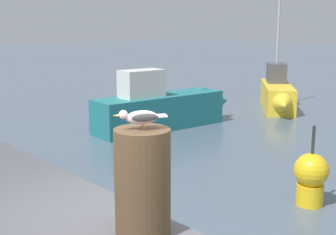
{
  "coord_description": "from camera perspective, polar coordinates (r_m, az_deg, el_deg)",
  "views": [
    {
      "loc": [
        2.51,
        -2.31,
        2.92
      ],
      "look_at": [
        0.02,
        -0.06,
        2.23
      ],
      "focal_mm": 49.1,
      "sensor_mm": 36.0,
      "label": 1
    }
  ],
  "objects": [
    {
      "name": "mooring_post",
      "position": [
        3.38,
        -3.17,
        -8.0
      ],
      "size": [
        0.41,
        0.41,
        0.79
      ],
      "primitive_type": "cylinder",
      "color": "#4C3823",
      "rests_on": "harbor_quay"
    },
    {
      "name": "seagull",
      "position": [
        3.25,
        -3.38,
        0.08
      ],
      "size": [
        0.22,
        0.37,
        0.14
      ],
      "color": "tan",
      "rests_on": "mooring_post"
    },
    {
      "name": "boat_teal",
      "position": [
        13.06,
        -0.02,
        1.29
      ],
      "size": [
        1.32,
        4.7,
        1.69
      ],
      "color": "#1E7075",
      "rests_on": "ground_plane"
    },
    {
      "name": "boat_yellow",
      "position": [
        16.19,
        13.46,
        2.85
      ],
      "size": [
        3.19,
        3.53,
        4.23
      ],
      "color": "yellow",
      "rests_on": "ground_plane"
    },
    {
      "name": "channel_buoy",
      "position": [
        7.84,
        17.31,
        -7.05
      ],
      "size": [
        0.56,
        0.56,
        1.33
      ],
      "color": "yellow",
      "rests_on": "ground_plane"
    }
  ]
}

